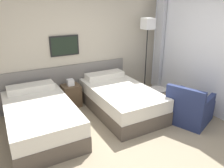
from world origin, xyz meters
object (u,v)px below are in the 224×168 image
at_px(bed_near_door, 40,118).
at_px(armchair, 189,109).
at_px(nightstand, 71,95).
at_px(floor_lamp, 148,30).
at_px(bed_near_window, 120,99).
at_px(side_table, 157,95).

xyz_separation_m(bed_near_door, armchair, (2.66, -1.02, -0.02)).
relative_size(nightstand, floor_lamp, 0.34).
relative_size(bed_near_door, armchair, 1.99).
xyz_separation_m(bed_near_window, nightstand, (-0.84, 0.76, -0.02)).
xyz_separation_m(bed_near_window, side_table, (0.75, -0.32, 0.05)).
bearing_deg(nightstand, floor_lamp, -4.10).
bearing_deg(nightstand, side_table, -33.93).
bearing_deg(bed_near_window, nightstand, 137.99).
bearing_deg(floor_lamp, nightstand, 175.90).
relative_size(bed_near_door, side_table, 4.06).
distance_m(bed_near_door, nightstand, 1.13).
bearing_deg(floor_lamp, side_table, -110.91).
bearing_deg(bed_near_door, nightstand, 42.01).
xyz_separation_m(bed_near_door, floor_lamp, (2.79, 0.62, 1.34)).
xyz_separation_m(bed_near_window, floor_lamp, (1.11, 0.62, 1.34)).
height_order(bed_near_door, side_table, bed_near_door).
distance_m(side_table, armchair, 0.75).
relative_size(bed_near_door, bed_near_window, 1.00).
xyz_separation_m(floor_lamp, side_table, (-0.36, -0.93, -1.29)).
bearing_deg(armchair, floor_lamp, -26.53).
bearing_deg(armchair, nightstand, 23.71).
bearing_deg(floor_lamp, armchair, -94.60).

